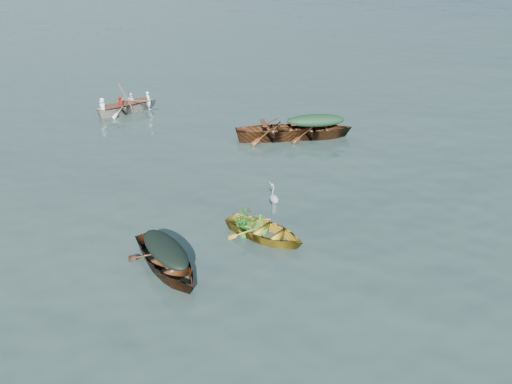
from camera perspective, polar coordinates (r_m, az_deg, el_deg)
ground at (r=15.39m, az=3.35°, el=-3.19°), size 140.00×140.00×0.00m
yellow_dinghy at (r=14.50m, az=1.01°, el=-5.29°), size 2.87×3.35×0.84m
dark_covered_boat at (r=13.46m, az=-10.07°, el=-8.75°), size 2.25×4.05×0.96m
green_tarp_boat at (r=21.63m, az=6.73°, el=6.20°), size 4.69×2.55×1.05m
open_wooden_boat at (r=21.35m, az=2.46°, el=6.08°), size 5.17×2.69×1.19m
rowed_boat at (r=25.35m, az=-14.49°, el=8.79°), size 4.18×2.19×0.94m
dark_tarp_cover at (r=13.06m, az=-10.31°, el=-6.35°), size 1.24×2.23×0.40m
green_tarp_cover at (r=21.36m, az=6.85°, el=8.16°), size 2.58×1.40×0.52m
thwart_benches at (r=21.13m, az=2.50°, el=7.62°), size 2.62×1.49×0.04m
heron at (r=14.46m, az=2.08°, el=-1.32°), size 0.46×0.49×0.92m
dinghy_weeds at (r=14.40m, az=-0.73°, el=-2.17°), size 1.08×1.14×0.60m
rowers at (r=25.10m, az=-14.72°, el=10.62°), size 2.99×1.77×0.76m
oars at (r=25.20m, az=-14.62°, el=9.86°), size 1.25×2.67×0.06m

